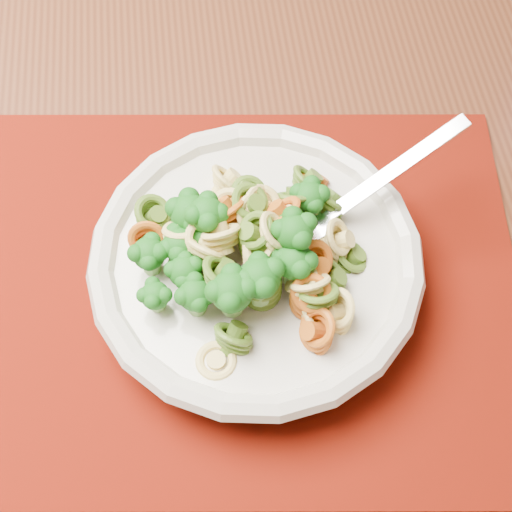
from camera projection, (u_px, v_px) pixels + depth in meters
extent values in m
cube|color=#542B17|center=(178.00, 169.00, 0.62)|extent=(1.47, 0.95, 0.04)
cube|color=#5F0B04|center=(240.00, 285.00, 0.54)|extent=(0.46, 0.38, 0.00)
cylinder|color=beige|center=(256.00, 278.00, 0.54)|extent=(0.10, 0.10, 0.01)
cylinder|color=beige|center=(256.00, 267.00, 0.52)|extent=(0.22, 0.22, 0.03)
torus|color=beige|center=(256.00, 258.00, 0.51)|extent=(0.24, 0.24, 0.02)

